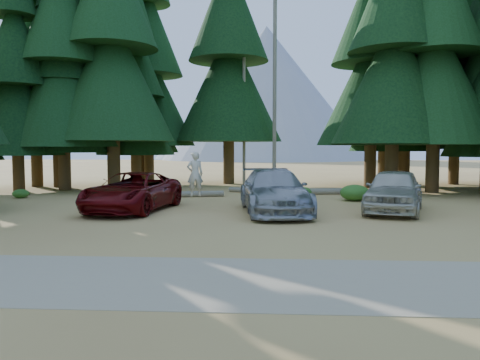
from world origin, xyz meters
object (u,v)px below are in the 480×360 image
Objects in this scene: log_mid at (255,191)px; log_right at (318,191)px; silver_minivan_center at (274,191)px; frisbee_player at (195,174)px; red_pickup at (133,192)px; silver_minivan_right at (394,190)px; log_left at (182,194)px.

log_right is (3.43, -0.45, 0.03)m from log_mid.
log_right reaches higher than log_mid.
frisbee_player reaches higher than silver_minivan_center.
red_pickup is 2.60m from frisbee_player.
silver_minivan_right is at bearing -83.36° from log_right.
frisbee_player is 4.84m from log_left.
log_left is at bearing -89.85° from frisbee_player.
silver_minivan_right is at bearing -42.29° from log_left.
log_right is (2.46, 7.18, -0.67)m from silver_minivan_center.
log_left is 1.29× the size of log_mid.
log_left is (-9.29, 4.89, -0.70)m from silver_minivan_right.
frisbee_player is (-7.92, 0.43, 0.60)m from silver_minivan_right.
log_left is at bearing 122.80° from silver_minivan_center.
red_pickup is 0.96× the size of silver_minivan_center.
log_right is (5.69, 6.28, -1.28)m from frisbee_player.
silver_minivan_center is at bearing 147.45° from frisbee_player.
log_right is at bearing -149.13° from frisbee_player.
silver_minivan_right is at bearing -2.12° from silver_minivan_center.
red_pickup is 1.67× the size of log_mid.
red_pickup is at bearing -0.83° from frisbee_player.
log_right is at bearing -0.07° from log_left.
silver_minivan_right is 0.97× the size of log_right.
log_left is 7.29m from log_right.
silver_minivan_right is (10.33, 0.26, 0.08)m from red_pickup.
silver_minivan_center is at bearing -155.01° from silver_minivan_right.
log_mid is at bearing -125.46° from frisbee_player.
log_mid is at bearing 147.61° from silver_minivan_right.
red_pickup is 5.64m from silver_minivan_center.
log_left is 4.28m from log_mid.
log_mid is 0.64× the size of log_right.
silver_minivan_right reaches higher than red_pickup.
red_pickup is 1.07× the size of log_right.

